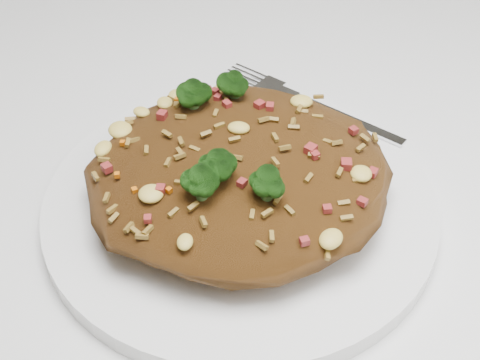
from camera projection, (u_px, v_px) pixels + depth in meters
name	position (u px, v px, depth m)	size (l,w,h in m)	color
dining_table	(278.00, 258.00, 0.54)	(1.20, 0.80, 0.75)	white
plate	(240.00, 204.00, 0.45)	(0.26, 0.26, 0.01)	white
fried_rice	(240.00, 164.00, 0.43)	(0.20, 0.18, 0.07)	brown
fork	(319.00, 107.00, 0.52)	(0.11, 0.14, 0.00)	silver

